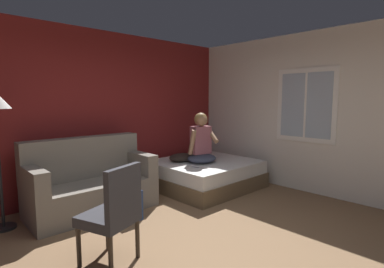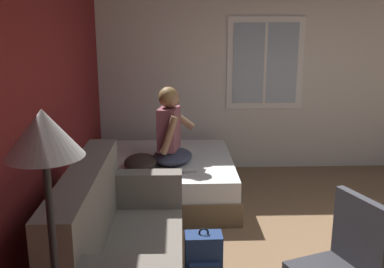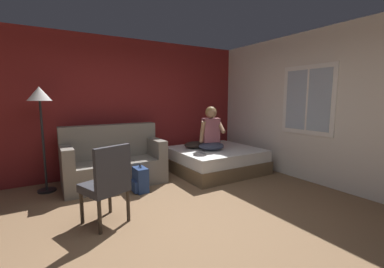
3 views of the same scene
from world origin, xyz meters
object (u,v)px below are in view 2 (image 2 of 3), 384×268
(couch, at_px, (118,253))
(backpack, at_px, (204,258))
(throw_pillow, at_px, (141,162))
(person_seated, at_px, (171,133))
(floor_lamp, at_px, (46,167))
(cell_phone, at_px, (190,172))
(side_chair, at_px, (342,265))
(bed, at_px, (166,178))

(couch, height_order, backpack, couch)
(throw_pillow, bearing_deg, person_seated, -62.98)
(floor_lamp, bearing_deg, couch, -8.13)
(person_seated, relative_size, floor_lamp, 0.51)
(cell_phone, bearing_deg, person_seated, -158.90)
(side_chair, xyz_separation_m, throw_pillow, (2.15, 1.46, 0.02))
(couch, relative_size, cell_phone, 11.87)
(bed, relative_size, floor_lamp, 1.01)
(person_seated, distance_m, throw_pillow, 0.47)
(side_chair, xyz_separation_m, cell_phone, (1.97, 0.92, -0.05))
(bed, xyz_separation_m, floor_lamp, (-3.07, 0.47, 1.19))
(bed, relative_size, backpack, 3.75)
(bed, distance_m, couch, 2.04)
(person_seated, xyz_separation_m, cell_phone, (-0.35, -0.21, -0.35))
(couch, distance_m, person_seated, 1.95)
(couch, height_order, throw_pillow, couch)
(couch, distance_m, throw_pillow, 1.70)
(backpack, xyz_separation_m, throw_pillow, (1.44, 0.61, 0.36))
(backpack, bearing_deg, bed, 10.88)
(cell_phone, bearing_deg, side_chair, 15.68)
(couch, bearing_deg, bed, -8.91)
(throw_pillow, xyz_separation_m, cell_phone, (-0.18, -0.54, -0.07))
(person_seated, xyz_separation_m, throw_pillow, (-0.17, 0.33, -0.29))
(throw_pillow, distance_m, floor_lamp, 2.90)
(floor_lamp, bearing_deg, side_chair, -69.96)
(bed, xyz_separation_m, person_seated, (-0.15, -0.06, 0.60))
(side_chair, distance_m, cell_phone, 2.18)
(person_seated, height_order, throw_pillow, person_seated)
(bed, height_order, person_seated, person_seated)
(side_chair, bearing_deg, couch, 73.15)
(couch, bearing_deg, throw_pillow, -1.53)
(side_chair, bearing_deg, person_seated, 26.01)
(side_chair, height_order, floor_lamp, floor_lamp)
(bed, bearing_deg, throw_pillow, 140.00)
(person_seated, bearing_deg, side_chair, -153.99)
(throw_pillow, bearing_deg, side_chair, -145.74)
(throw_pillow, distance_m, cell_phone, 0.57)
(side_chair, relative_size, floor_lamp, 0.58)
(backpack, bearing_deg, floor_lamp, 148.37)
(cell_phone, bearing_deg, backpack, -6.24)
(side_chair, distance_m, backpack, 1.16)
(floor_lamp, bearing_deg, backpack, -31.63)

